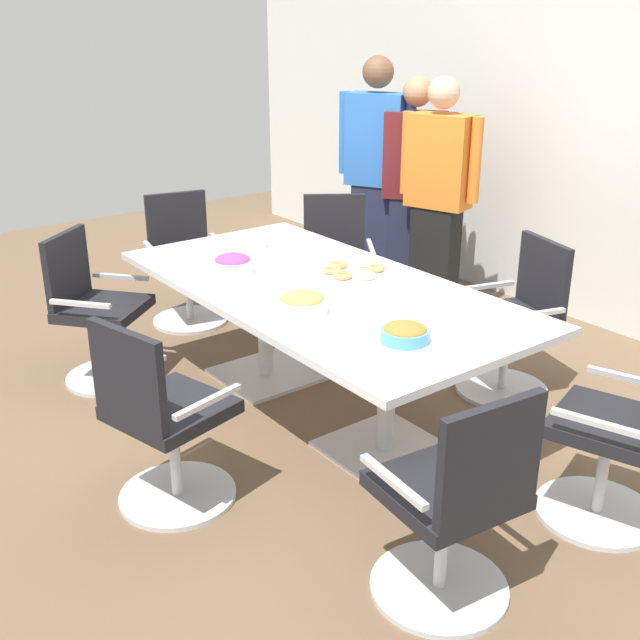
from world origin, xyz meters
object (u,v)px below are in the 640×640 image
at_px(person_standing_1, 413,188).
at_px(person_standing_2, 438,196).
at_px(office_chair_3, 335,269).
at_px(office_chair_6, 162,425).
at_px(conference_table, 320,307).
at_px(snack_bowl_pretzels, 405,333).
at_px(office_chair_2, 515,326).
at_px(office_chair_5, 96,316).
at_px(office_chair_1, 621,439).
at_px(plate_stack, 248,244).
at_px(donut_platter, 353,271).
at_px(snack_bowl_cookies, 302,303).
at_px(snack_bowl_candy_mix, 233,264).
at_px(office_chair_0, 454,509).
at_px(office_chair_4, 185,266).
at_px(person_standing_0, 375,173).
at_px(napkin_pile, 310,252).

bearing_deg(person_standing_1, person_standing_2, 126.15).
distance_m(office_chair_3, office_chair_6, 2.36).
height_order(conference_table, snack_bowl_pretzels, snack_bowl_pretzels).
bearing_deg(office_chair_2, office_chair_5, 66.01).
height_order(office_chair_6, person_standing_2, person_standing_2).
bearing_deg(office_chair_1, office_chair_3, 61.58).
relative_size(conference_table, plate_stack, 10.46).
bearing_deg(office_chair_6, office_chair_5, 155.12).
distance_m(person_standing_1, donut_platter, 1.78).
height_order(person_standing_1, snack_bowl_cookies, person_standing_1).
height_order(conference_table, plate_stack, plate_stack).
relative_size(office_chair_2, office_chair_3, 1.00).
relative_size(office_chair_5, snack_bowl_candy_mix, 4.08).
bearing_deg(person_standing_1, office_chair_0, 102.43).
height_order(office_chair_4, snack_bowl_cookies, office_chair_4).
xyz_separation_m(person_standing_0, napkin_pile, (0.95, -1.33, -0.16)).
bearing_deg(conference_table, office_chair_4, 177.54).
bearing_deg(person_standing_0, office_chair_0, 115.94).
height_order(office_chair_4, person_standing_0, person_standing_0).
xyz_separation_m(donut_platter, napkin_pile, (-0.39, -0.01, 0.02)).
xyz_separation_m(office_chair_4, snack_bowl_pretzels, (2.52, -0.23, 0.38)).
distance_m(person_standing_1, person_standing_2, 0.39).
bearing_deg(office_chair_2, office_chair_3, 23.46).
distance_m(donut_platter, napkin_pile, 0.39).
bearing_deg(donut_platter, person_standing_1, 125.78).
bearing_deg(office_chair_4, office_chair_1, 108.11).
bearing_deg(snack_bowl_cookies, plate_stack, 160.49).
distance_m(office_chair_6, plate_stack, 1.66).
relative_size(office_chair_0, office_chair_1, 1.00).
distance_m(office_chair_1, office_chair_6, 1.98).
height_order(office_chair_6, napkin_pile, office_chair_6).
xyz_separation_m(office_chair_6, snack_bowl_cookies, (-0.01, 0.77, 0.40)).
bearing_deg(person_standing_0, office_chair_4, 49.66).
relative_size(office_chair_0, person_standing_1, 0.54).
relative_size(person_standing_1, person_standing_2, 0.98).
bearing_deg(snack_bowl_candy_mix, office_chair_5, -141.97).
bearing_deg(office_chair_6, donut_platter, 89.42).
height_order(office_chair_4, office_chair_6, same).
bearing_deg(office_chair_2, person_standing_0, 1.29).
height_order(person_standing_2, snack_bowl_cookies, person_standing_2).
height_order(conference_table, person_standing_2, person_standing_2).
distance_m(conference_table, office_chair_6, 1.15).
relative_size(conference_table, office_chair_6, 2.64).
distance_m(person_standing_0, napkin_pile, 1.64).
relative_size(office_chair_3, person_standing_1, 0.54).
height_order(office_chair_0, office_chair_2, same).
relative_size(person_standing_1, snack_bowl_cookies, 6.91).
bearing_deg(office_chair_2, office_chair_0, 139.73).
bearing_deg(office_chair_5, donut_platter, 94.31).
bearing_deg(person_standing_2, napkin_pile, 84.47).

